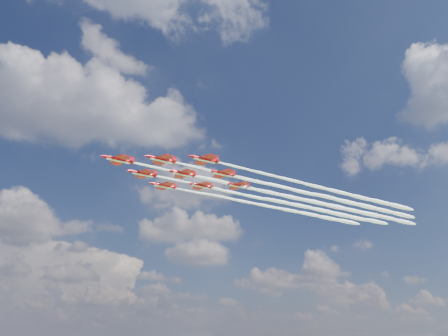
{
  "coord_description": "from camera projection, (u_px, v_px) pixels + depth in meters",
  "views": [
    {
      "loc": [
        -11.39,
        -124.65,
        30.37
      ],
      "look_at": [
        17.07,
        -1.27,
        80.69
      ],
      "focal_mm": 35.0,
      "sensor_mm": 36.0,
      "label": 1
    }
  ],
  "objects": [
    {
      "name": "jet_row2_port",
      "position": [
        293.0,
        190.0,
        148.61
      ],
      "size": [
        99.38,
        38.67,
        2.49
      ],
      "rotation": [
        0.0,
        0.0,
        0.34
      ],
      "color": "#B10913"
    },
    {
      "name": "jet_row4_port",
      "position": [
        336.0,
        199.0,
        158.91
      ],
      "size": [
        99.38,
        38.67,
        2.49
      ],
      "rotation": [
        0.0,
        0.0,
        0.34
      ],
      "color": "#B10913"
    },
    {
      "name": "jet_row4_starb",
      "position": [
        311.0,
        208.0,
        169.4
      ],
      "size": [
        99.38,
        38.67,
        2.49
      ],
      "rotation": [
        0.0,
        0.0,
        0.34
      ],
      "color": "#B10913"
    },
    {
      "name": "jet_tail",
      "position": [
        342.0,
        208.0,
        169.31
      ],
      "size": [
        99.38,
        38.67,
        2.49
      ],
      "rotation": [
        0.0,
        0.0,
        0.34
      ],
      "color": "#B10913"
    },
    {
      "name": "jet_row2_starb",
      "position": [
        269.0,
        200.0,
        159.09
      ],
      "size": [
        99.38,
        38.67,
        2.49
      ],
      "rotation": [
        0.0,
        0.0,
        0.34
      ],
      "color": "#B10913"
    },
    {
      "name": "jet_row3_starb",
      "position": [
        279.0,
        208.0,
        169.49
      ],
      "size": [
        99.38,
        38.67,
        2.49
      ],
      "rotation": [
        0.0,
        0.0,
        0.34
      ],
      "color": "#B10913"
    },
    {
      "name": "jet_row3_port",
      "position": [
        329.0,
        190.0,
        148.52
      ],
      "size": [
        99.38,
        38.67,
        2.49
      ],
      "rotation": [
        0.0,
        0.0,
        0.34
      ],
      "color": "#B10913"
    },
    {
      "name": "jet_row3_centre",
      "position": [
        303.0,
        200.0,
        159.0
      ],
      "size": [
        99.38,
        38.67,
        2.49
      ],
      "rotation": [
        0.0,
        0.0,
        0.34
      ],
      "color": "#B10913"
    },
    {
      "name": "jet_lead",
      "position": [
        257.0,
        190.0,
        148.7
      ],
      "size": [
        99.38,
        38.67,
        2.49
      ],
      "rotation": [
        0.0,
        0.0,
        0.34
      ],
      "color": "#B10913"
    }
  ]
}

